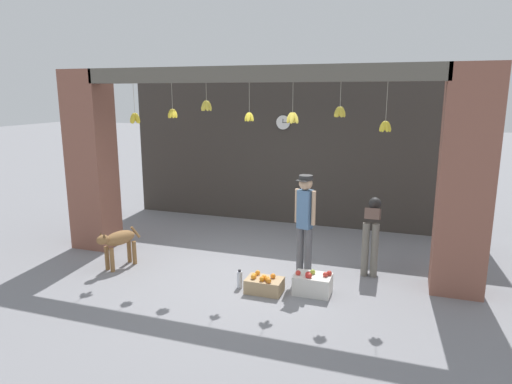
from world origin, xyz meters
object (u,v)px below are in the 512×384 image
at_px(shopkeeper, 305,219).
at_px(fruit_crate_oranges, 264,285).
at_px(fruit_crate_apples, 313,284).
at_px(water_bottle, 240,279).
at_px(dog, 118,241).
at_px(wall_clock, 283,122).
at_px(worker_stooping, 372,226).

relative_size(shopkeeper, fruit_crate_oranges, 3.09).
bearing_deg(shopkeeper, fruit_crate_apples, 130.28).
height_order(shopkeeper, fruit_crate_apples, shopkeeper).
bearing_deg(water_bottle, shopkeeper, 41.50).
distance_m(dog, wall_clock, 4.20).
bearing_deg(water_bottle, wall_clock, 95.57).
height_order(fruit_crate_oranges, fruit_crate_apples, fruit_crate_apples).
bearing_deg(worker_stooping, wall_clock, 132.75).
height_order(fruit_crate_oranges, wall_clock, wall_clock).
bearing_deg(water_bottle, fruit_crate_oranges, -4.87).
height_order(shopkeeper, wall_clock, wall_clock).
bearing_deg(shopkeeper, dog, 26.85).
distance_m(fruit_crate_oranges, water_bottle, 0.39).
height_order(fruit_crate_oranges, water_bottle, water_bottle).
xyz_separation_m(worker_stooping, wall_clock, (-2.08, 2.19, 1.44)).
xyz_separation_m(fruit_crate_apples, wall_clock, (-1.39, 3.34, 2.03)).
height_order(water_bottle, wall_clock, wall_clock).
bearing_deg(dog, fruit_crate_oranges, 105.78).
bearing_deg(worker_stooping, water_bottle, -144.09).
height_order(worker_stooping, fruit_crate_apples, worker_stooping).
bearing_deg(wall_clock, dog, -117.92).
height_order(worker_stooping, fruit_crate_oranges, worker_stooping).
distance_m(worker_stooping, fruit_crate_oranges, 1.99).
distance_m(dog, fruit_crate_oranges, 2.55).
distance_m(worker_stooping, wall_clock, 3.35).
height_order(dog, fruit_crate_oranges, dog).
height_order(worker_stooping, wall_clock, wall_clock).
height_order(fruit_crate_apples, water_bottle, fruit_crate_apples).
bearing_deg(wall_clock, shopkeeper, -67.91).
xyz_separation_m(fruit_crate_oranges, water_bottle, (-0.39, 0.03, 0.01)).
bearing_deg(dog, shopkeeper, 120.42).
bearing_deg(water_bottle, dog, 177.21).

